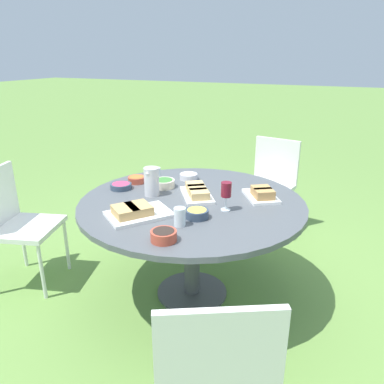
{
  "coord_description": "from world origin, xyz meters",
  "views": [
    {
      "loc": [
        2.11,
        0.95,
        1.64
      ],
      "look_at": [
        0.0,
        0.0,
        0.79
      ],
      "focal_mm": 35.0,
      "sensor_mm": 36.0,
      "label": 1
    }
  ],
  "objects_px": {
    "chair_near_right": "(271,178)",
    "chair_far_back": "(15,218)",
    "water_pitcher": "(152,182)",
    "dining_table": "(192,212)",
    "wine_glass": "(226,191)",
    "chair_near_left": "(214,370)"
  },
  "relations": [
    {
      "from": "dining_table",
      "to": "chair_near_right",
      "type": "height_order",
      "value": "chair_near_right"
    },
    {
      "from": "chair_near_left",
      "to": "wine_glass",
      "type": "xyz_separation_m",
      "value": [
        -1.02,
        -0.32,
        0.33
      ]
    },
    {
      "from": "chair_far_back",
      "to": "water_pitcher",
      "type": "distance_m",
      "value": 1.06
    },
    {
      "from": "chair_near_left",
      "to": "chair_near_right",
      "type": "relative_size",
      "value": 1.0
    },
    {
      "from": "chair_near_left",
      "to": "chair_far_back",
      "type": "xyz_separation_m",
      "value": [
        -0.71,
        -1.82,
        0.0
      ]
    },
    {
      "from": "chair_near_left",
      "to": "chair_near_right",
      "type": "distance_m",
      "value": 2.41
    },
    {
      "from": "dining_table",
      "to": "wine_glass",
      "type": "distance_m",
      "value": 0.34
    },
    {
      "from": "dining_table",
      "to": "chair_far_back",
      "type": "distance_m",
      "value": 1.3
    },
    {
      "from": "wine_glass",
      "to": "dining_table",
      "type": "bearing_deg",
      "value": -104.06
    },
    {
      "from": "chair_near_right",
      "to": "chair_far_back",
      "type": "relative_size",
      "value": 1.0
    },
    {
      "from": "chair_near_right",
      "to": "wine_glass",
      "type": "bearing_deg",
      "value": 0.66
    },
    {
      "from": "chair_near_right",
      "to": "wine_glass",
      "type": "xyz_separation_m",
      "value": [
        1.37,
        0.02,
        0.33
      ]
    },
    {
      "from": "water_pitcher",
      "to": "wine_glass",
      "type": "bearing_deg",
      "value": 85.35
    },
    {
      "from": "chair_near_left",
      "to": "dining_table",
      "type": "bearing_deg",
      "value": -151.94
    },
    {
      "from": "chair_near_right",
      "to": "water_pitcher",
      "type": "xyz_separation_m",
      "value": [
        1.32,
        -0.54,
        0.3
      ]
    },
    {
      "from": "dining_table",
      "to": "chair_near_right",
      "type": "relative_size",
      "value": 1.69
    },
    {
      "from": "chair_near_left",
      "to": "water_pitcher",
      "type": "distance_m",
      "value": 1.41
    },
    {
      "from": "dining_table",
      "to": "water_pitcher",
      "type": "relative_size",
      "value": 7.65
    },
    {
      "from": "water_pitcher",
      "to": "chair_near_left",
      "type": "bearing_deg",
      "value": 39.3
    },
    {
      "from": "chair_near_right",
      "to": "chair_far_back",
      "type": "bearing_deg",
      "value": -41.56
    },
    {
      "from": "dining_table",
      "to": "water_pitcher",
      "type": "xyz_separation_m",
      "value": [
        0.02,
        -0.29,
        0.18
      ]
    },
    {
      "from": "chair_near_left",
      "to": "chair_near_right",
      "type": "xyz_separation_m",
      "value": [
        -2.39,
        -0.34,
        0.0
      ]
    }
  ]
}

